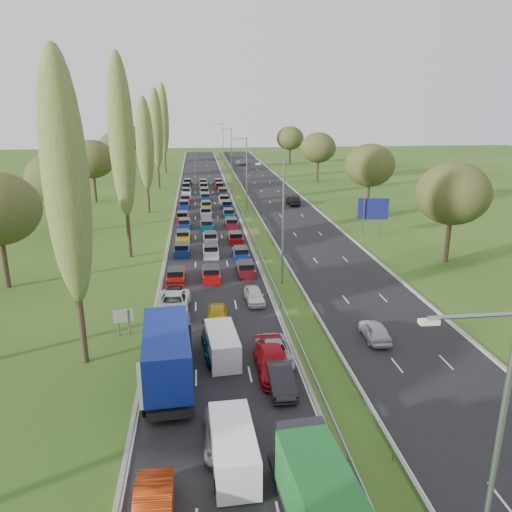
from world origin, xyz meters
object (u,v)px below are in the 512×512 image
white_van_front (233,445)px  direction_sign (373,211)px  near_car_3 (173,298)px  white_van_rear (222,344)px  info_sign (123,319)px  blue_lorry (168,353)px  near_car_2 (173,303)px

white_van_front → direction_sign: 47.22m
white_van_front → direction_sign: bearing=60.6°
near_car_3 → white_van_rear: 10.49m
white_van_front → info_sign: 16.82m
near_car_3 → white_van_rear: bearing=-66.4°
near_car_3 → direction_sign: (25.34, 21.24, 2.86)m
blue_lorry → white_van_front: bearing=-70.0°
blue_lorry → white_van_front: size_ratio=1.89×
near_car_2 → near_car_3: size_ratio=1.19×
near_car_2 → white_van_rear: bearing=-63.5°
near_car_3 → white_van_front: bearing=-77.3°
white_van_front → white_van_rear: white_van_front is taller
near_car_3 → white_van_rear: (3.78, -9.78, 0.32)m
white_van_rear → white_van_front: bearing=-94.7°
white_van_rear → info_sign: 8.43m
blue_lorry → direction_sign: 42.30m
white_van_rear → direction_sign: 37.86m
near_car_2 → info_sign: info_sign is taller
near_car_3 → white_van_front: size_ratio=0.93×
white_van_rear → direction_sign: (21.57, 31.02, 2.54)m
info_sign → direction_sign: size_ratio=0.40×
direction_sign → near_car_3: bearing=-140.0°
white_van_rear → near_car_2: bearing=109.3°
info_sign → direction_sign: bearing=42.8°
near_car_2 → near_car_3: near_car_2 is taller
info_sign → direction_sign: (28.80, 26.71, 2.20)m
blue_lorry → white_van_rear: (3.48, 3.05, -1.08)m
near_car_2 → blue_lorry: bearing=-86.3°
near_car_2 → info_sign: bearing=-128.6°
white_van_front → white_van_rear: bearing=87.6°
info_sign → white_van_rear: bearing=-30.8°
white_van_front → near_car_2: bearing=98.6°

